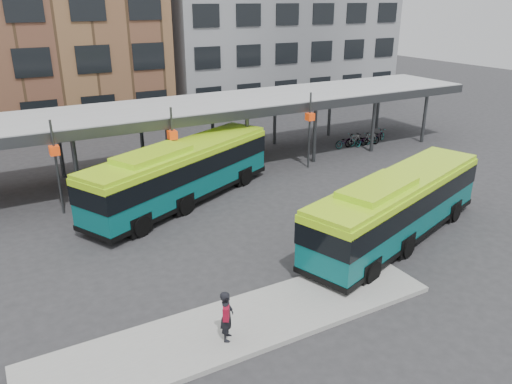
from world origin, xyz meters
name	(u,v)px	position (x,y,z in m)	size (l,w,h in m)	color
ground	(323,251)	(0.00, 0.00, 0.00)	(120.00, 120.00, 0.00)	#28282B
boarding_island	(242,324)	(-5.50, -3.00, 0.09)	(14.00, 3.00, 0.18)	gray
canopy	(199,108)	(-0.06, 12.87, 3.91)	(40.00, 6.53, 4.80)	#999B9E
building_grey	(267,0)	(16.00, 32.00, 10.00)	(24.00, 14.00, 20.00)	slate
bus_front	(397,206)	(3.42, -0.68, 1.65)	(11.69, 5.90, 3.17)	#075456
bus_rear	(181,172)	(-3.20, 8.13, 1.71)	(11.80, 7.57, 3.29)	#075456
pedestrian	(227,316)	(-6.31, -3.53, 1.04)	(0.67, 0.74, 1.69)	black
bike_rack	(362,139)	(12.41, 11.98, 0.47)	(5.01, 1.32, 0.98)	slate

